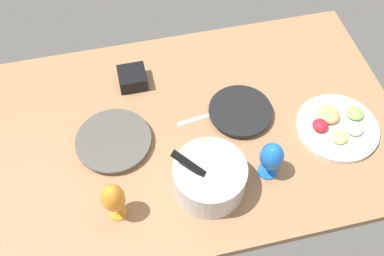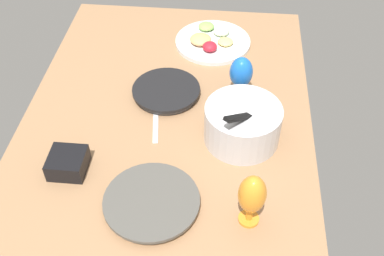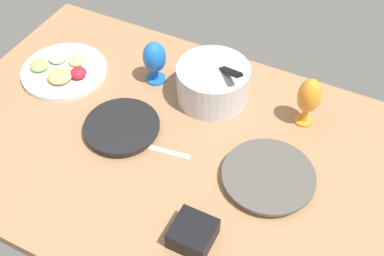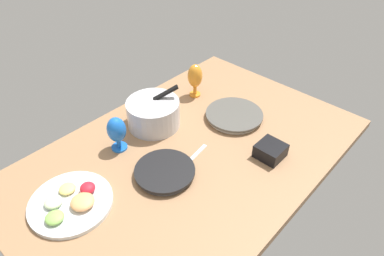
{
  "view_description": "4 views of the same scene",
  "coord_description": "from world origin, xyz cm",
  "px_view_note": "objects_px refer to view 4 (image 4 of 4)",
  "views": [
    {
      "loc": [
        25.1,
        93.78,
        140.79
      ],
      "look_at": [
        4.29,
        3.08,
        4.07
      ],
      "focal_mm": 40.05,
      "sensor_mm": 36.0,
      "label": 1
    },
    {
      "loc": [
        116.5,
        20.74,
        115.57
      ],
      "look_at": [
        4.3,
        9.97,
        4.07
      ],
      "focal_mm": 43.51,
      "sensor_mm": 36.0,
      "label": 2
    },
    {
      "loc": [
        53.43,
        -89.78,
        122.88
      ],
      "look_at": [
        5.42,
        6.52,
        4.07
      ],
      "focal_mm": 45.34,
      "sensor_mm": 36.0,
      "label": 3
    },
    {
      "loc": [
        -83.89,
        -79.22,
        107.64
      ],
      "look_at": [
        10.4,
        7.64,
        4.07
      ],
      "focal_mm": 32.41,
      "sensor_mm": 36.0,
      "label": 4
    }
  ],
  "objects_px": {
    "dinner_plate_left": "(165,172)",
    "hurricane_glass_blue": "(117,131)",
    "dinner_plate_right": "(234,116)",
    "square_bowl_black": "(271,150)",
    "mixing_bowl": "(153,113)",
    "hurricane_glass_orange": "(195,77)",
    "fruit_platter": "(71,202)"
  },
  "relations": [
    {
      "from": "dinner_plate_right",
      "to": "square_bowl_black",
      "type": "height_order",
      "value": "square_bowl_black"
    },
    {
      "from": "dinner_plate_left",
      "to": "hurricane_glass_blue",
      "type": "bearing_deg",
      "value": 95.08
    },
    {
      "from": "dinner_plate_right",
      "to": "square_bowl_black",
      "type": "bearing_deg",
      "value": -112.03
    },
    {
      "from": "hurricane_glass_orange",
      "to": "square_bowl_black",
      "type": "xyz_separation_m",
      "value": [
        -0.14,
        -0.58,
        -0.08
      ]
    },
    {
      "from": "hurricane_glass_orange",
      "to": "fruit_platter",
      "type": "bearing_deg",
      "value": -169.42
    },
    {
      "from": "mixing_bowl",
      "to": "hurricane_glass_blue",
      "type": "relative_size",
      "value": 1.51
    },
    {
      "from": "dinner_plate_left",
      "to": "square_bowl_black",
      "type": "distance_m",
      "value": 0.48
    },
    {
      "from": "dinner_plate_left",
      "to": "dinner_plate_right",
      "type": "distance_m",
      "value": 0.52
    },
    {
      "from": "hurricane_glass_orange",
      "to": "dinner_plate_right",
      "type": "bearing_deg",
      "value": -94.37
    },
    {
      "from": "square_bowl_black",
      "to": "hurricane_glass_blue",
      "type": "bearing_deg",
      "value": 128.12
    },
    {
      "from": "dinner_plate_left",
      "to": "hurricane_glass_orange",
      "type": "distance_m",
      "value": 0.63
    },
    {
      "from": "dinner_plate_right",
      "to": "hurricane_glass_blue",
      "type": "xyz_separation_m",
      "value": [
        -0.54,
        0.25,
        0.09
      ]
    },
    {
      "from": "mixing_bowl",
      "to": "dinner_plate_right",
      "type": "bearing_deg",
      "value": -40.04
    },
    {
      "from": "hurricane_glass_orange",
      "to": "mixing_bowl",
      "type": "bearing_deg",
      "value": -175.01
    },
    {
      "from": "mixing_bowl",
      "to": "hurricane_glass_blue",
      "type": "bearing_deg",
      "value": -177.03
    },
    {
      "from": "mixing_bowl",
      "to": "square_bowl_black",
      "type": "distance_m",
      "value": 0.59
    },
    {
      "from": "dinner_plate_right",
      "to": "mixing_bowl",
      "type": "bearing_deg",
      "value": 139.96
    },
    {
      "from": "mixing_bowl",
      "to": "hurricane_glass_orange",
      "type": "distance_m",
      "value": 0.34
    },
    {
      "from": "hurricane_glass_orange",
      "to": "hurricane_glass_blue",
      "type": "relative_size",
      "value": 1.11
    },
    {
      "from": "hurricane_glass_orange",
      "to": "hurricane_glass_blue",
      "type": "xyz_separation_m",
      "value": [
        -0.56,
        -0.04,
        -0.01
      ]
    },
    {
      "from": "mixing_bowl",
      "to": "square_bowl_black",
      "type": "bearing_deg",
      "value": -70.51
    },
    {
      "from": "hurricane_glass_orange",
      "to": "square_bowl_black",
      "type": "bearing_deg",
      "value": -103.49
    },
    {
      "from": "dinner_plate_left",
      "to": "hurricane_glass_blue",
      "type": "relative_size",
      "value": 1.51
    },
    {
      "from": "fruit_platter",
      "to": "square_bowl_black",
      "type": "bearing_deg",
      "value": -28.75
    },
    {
      "from": "dinner_plate_left",
      "to": "dinner_plate_right",
      "type": "xyz_separation_m",
      "value": [
        0.52,
        0.03,
        -0.0
      ]
    },
    {
      "from": "dinner_plate_right",
      "to": "hurricane_glass_orange",
      "type": "xyz_separation_m",
      "value": [
        0.02,
        0.29,
        0.1
      ]
    },
    {
      "from": "dinner_plate_left",
      "to": "dinner_plate_right",
      "type": "relative_size",
      "value": 0.88
    },
    {
      "from": "dinner_plate_left",
      "to": "mixing_bowl",
      "type": "bearing_deg",
      "value": 54.75
    },
    {
      "from": "dinner_plate_left",
      "to": "hurricane_glass_blue",
      "type": "distance_m",
      "value": 0.29
    },
    {
      "from": "dinner_plate_right",
      "to": "hurricane_glass_blue",
      "type": "distance_m",
      "value": 0.6
    },
    {
      "from": "fruit_platter",
      "to": "dinner_plate_left",
      "type": "bearing_deg",
      "value": -22.96
    },
    {
      "from": "square_bowl_black",
      "to": "dinner_plate_left",
      "type": "bearing_deg",
      "value": 146.58
    }
  ]
}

